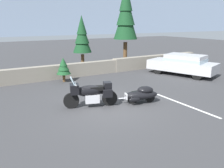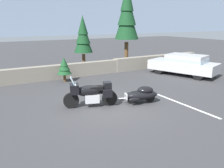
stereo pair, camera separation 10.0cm
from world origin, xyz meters
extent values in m
plane|color=#38383A|center=(0.00, 0.00, 0.00)|extent=(80.00, 80.00, 0.00)
cube|color=gray|center=(0.00, 6.13, 0.45)|extent=(8.00, 0.50, 0.90)
cube|color=gray|center=(8.00, 6.11, 0.48)|extent=(8.00, 0.54, 0.95)
cylinder|color=black|center=(-1.44, 0.65, 0.33)|extent=(0.67, 0.34, 0.66)
cylinder|color=black|center=(0.13, 0.14, 0.33)|extent=(0.67, 0.34, 0.66)
cube|color=silver|center=(-0.61, 0.38, 0.38)|extent=(0.71, 0.60, 0.36)
ellipsoid|color=black|center=(-0.71, 0.41, 0.71)|extent=(1.28, 0.79, 0.48)
cube|color=black|center=(-1.30, 0.60, 0.83)|extent=(0.50, 0.61, 0.40)
cube|color=#9EB7C6|center=(-1.35, 0.62, 1.16)|extent=(0.32, 0.48, 0.34)
cube|color=black|center=(-0.42, 0.31, 0.81)|extent=(0.64, 0.52, 0.16)
cube|color=black|center=(0.03, 0.17, 0.91)|extent=(0.43, 0.48, 0.28)
cube|color=black|center=(-0.11, -0.10, 0.63)|extent=(0.43, 0.28, 0.32)
cube|color=black|center=(0.08, 0.47, 0.63)|extent=(0.43, 0.28, 0.32)
cylinder|color=silver|center=(-1.25, 0.59, 1.06)|extent=(0.26, 0.68, 0.04)
cylinder|color=silver|center=(-1.40, 0.63, 0.58)|extent=(0.26, 0.15, 0.54)
cylinder|color=black|center=(1.11, -0.18, 0.22)|extent=(0.45, 0.23, 0.44)
cylinder|color=black|center=(1.89, -0.44, 0.22)|extent=(0.45, 0.23, 0.44)
ellipsoid|color=black|center=(1.50, -0.31, 0.38)|extent=(1.64, 1.11, 0.40)
ellipsoid|color=black|center=(1.67, -0.37, 0.60)|extent=(0.86, 0.76, 0.32)
cube|color=silver|center=(0.82, -0.09, 0.36)|extent=(0.16, 0.32, 0.24)
ellipsoid|color=black|center=(1.01, -0.49, 0.28)|extent=(0.54, 0.29, 0.20)
ellipsoid|color=black|center=(1.21, 0.12, 0.28)|extent=(0.54, 0.29, 0.20)
cylinder|color=silver|center=(0.45, 0.03, 0.27)|extent=(0.68, 0.26, 0.05)
cylinder|color=black|center=(6.29, 4.00, 0.34)|extent=(0.44, 0.71, 0.68)
cylinder|color=black|center=(7.74, 4.52, 0.34)|extent=(0.44, 0.71, 0.68)
cylinder|color=black|center=(7.23, 1.37, 0.34)|extent=(0.44, 0.71, 0.68)
cylinder|color=black|center=(8.68, 1.89, 0.34)|extent=(0.44, 0.71, 0.68)
cube|color=#B7B7BC|center=(7.49, 2.94, 0.61)|extent=(3.23, 4.85, 0.64)
cube|color=#B7B7BC|center=(7.56, 2.73, 1.17)|extent=(2.34, 2.87, 0.48)
cube|color=#9EB7C6|center=(7.56, 2.73, 1.05)|extent=(2.39, 2.92, 0.24)
cylinder|color=brown|center=(6.23, 8.06, 0.97)|extent=(0.33, 0.33, 1.93)
cone|color=#143D1E|center=(6.23, 8.06, 3.71)|extent=(1.94, 1.94, 3.05)
cone|color=#143D1E|center=(6.23, 8.06, 4.62)|extent=(1.50, 1.50, 2.67)
cylinder|color=brown|center=(2.39, 8.15, 0.58)|extent=(0.25, 0.25, 1.17)
cone|color=#143D1E|center=(2.39, 8.15, 2.24)|extent=(1.39, 1.39, 1.84)
cone|color=#143D1E|center=(2.39, 8.15, 2.80)|extent=(1.08, 1.08, 1.61)
cone|color=#143D1E|center=(2.39, 8.15, 3.35)|extent=(0.77, 0.77, 1.38)
cylinder|color=brown|center=(-0.16, 5.20, 0.21)|extent=(0.17, 0.17, 0.43)
cone|color=#194723|center=(-0.16, 5.20, 0.82)|extent=(0.87, 0.87, 0.67)
cone|color=#194723|center=(-0.16, 5.20, 1.02)|extent=(0.67, 0.67, 0.59)
cone|color=#194723|center=(-0.16, 5.20, 1.23)|extent=(0.48, 0.48, 0.51)
cube|color=silver|center=(2.99, -1.50, 0.00)|extent=(0.12, 3.60, 0.01)
camera|label=1|loc=(-4.71, -8.19, 3.50)|focal=37.39mm
camera|label=2|loc=(-4.62, -8.25, 3.50)|focal=37.39mm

